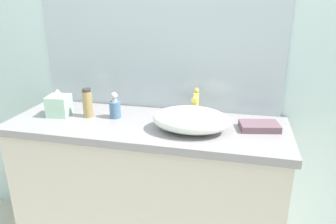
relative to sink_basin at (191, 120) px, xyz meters
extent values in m
cube|color=silver|center=(-0.21, 0.37, 0.33)|extent=(6.00, 0.06, 2.60)
cube|color=beige|center=(-0.26, 0.06, -0.54)|extent=(1.51, 0.50, 0.87)
cube|color=gray|center=(-0.26, 0.06, -0.08)|extent=(1.55, 0.54, 0.04)
cube|color=#B2BCC6|center=(-0.26, 0.33, 0.49)|extent=(1.47, 0.01, 1.11)
ellipsoid|color=white|center=(0.00, 0.00, 0.00)|extent=(0.40, 0.28, 0.12)
cylinder|color=gold|center=(0.00, 0.17, 0.01)|extent=(0.03, 0.03, 0.15)
cylinder|color=gold|center=(0.00, 0.13, 0.08)|extent=(0.03, 0.09, 0.03)
sphere|color=gold|center=(0.00, 0.19, 0.10)|extent=(0.03, 0.03, 0.03)
cylinder|color=#4D7295|center=(-0.45, 0.09, -0.01)|extent=(0.06, 0.06, 0.10)
cylinder|color=silver|center=(-0.45, 0.09, 0.04)|extent=(0.03, 0.03, 0.02)
sphere|color=silver|center=(-0.45, 0.09, 0.07)|extent=(0.04, 0.04, 0.04)
cylinder|color=silver|center=(-0.45, 0.08, 0.07)|extent=(0.02, 0.02, 0.02)
cylinder|color=#A48953|center=(-0.61, 0.07, 0.01)|extent=(0.06, 0.06, 0.15)
cylinder|color=#373430|center=(-0.61, 0.07, 0.10)|extent=(0.05, 0.05, 0.02)
cube|color=#AAD2B8|center=(-0.79, 0.05, 0.00)|extent=(0.13, 0.13, 0.12)
cone|color=white|center=(-0.79, 0.05, 0.08)|extent=(0.07, 0.07, 0.04)
cube|color=#694C57|center=(0.35, 0.10, -0.04)|extent=(0.22, 0.16, 0.04)
camera|label=1|loc=(0.23, -1.51, 0.59)|focal=33.92mm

